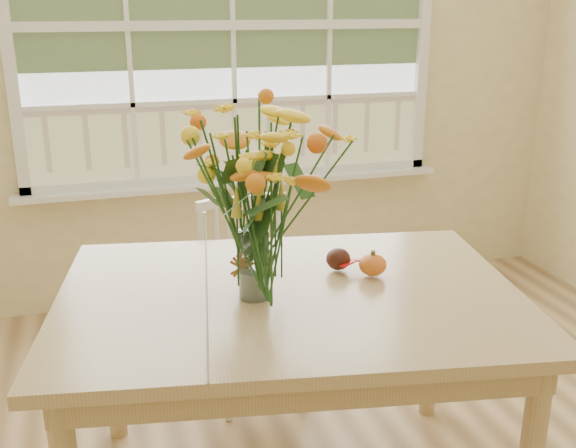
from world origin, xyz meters
name	(u,v)px	position (x,y,z in m)	size (l,w,h in m)	color
wall_back	(232,63)	(0.00, 2.25, 1.35)	(4.00, 0.02, 2.70)	beige
window	(233,29)	(0.00, 2.21, 1.53)	(2.42, 0.12, 1.74)	silver
dining_table	(290,317)	(-0.22, 0.44, 0.69)	(1.62, 1.28, 0.79)	tan
windsor_chair	(248,287)	(-0.18, 1.19, 0.48)	(0.43, 0.41, 0.85)	white
flower_vase	(253,198)	(-0.34, 0.43, 1.11)	(0.45, 0.45, 0.54)	white
pumpkin	(373,266)	(0.08, 0.48, 0.82)	(0.09, 0.09, 0.07)	orange
turkey_figurine	(253,281)	(-0.34, 0.45, 0.83)	(0.11, 0.10, 0.12)	#CCB78C
dark_gourd	(338,260)	(-0.01, 0.56, 0.82)	(0.12, 0.08, 0.08)	#38160F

